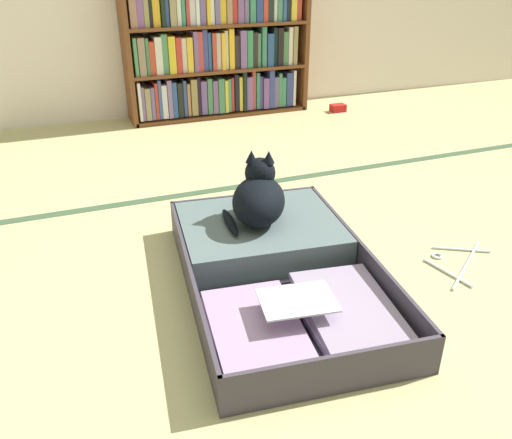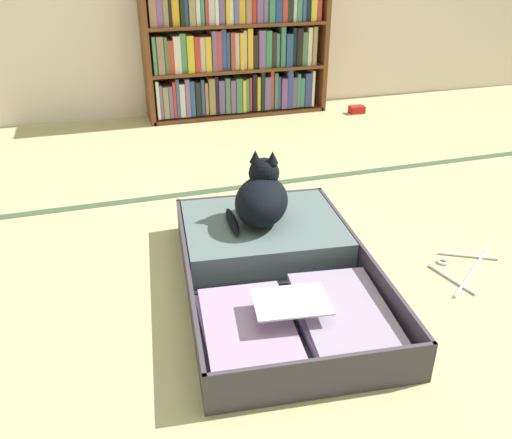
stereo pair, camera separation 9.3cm
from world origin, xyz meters
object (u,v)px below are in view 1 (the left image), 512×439
(clothes_hanger, at_px, (456,261))
(small_red_pouch, at_px, (338,108))
(bookshelf, at_px, (217,49))
(black_cat, at_px, (258,197))
(open_suitcase, at_px, (273,261))

(clothes_hanger, distance_m, small_red_pouch, 1.98)
(bookshelf, height_order, black_cat, bookshelf)
(small_red_pouch, bearing_deg, black_cat, -127.22)
(bookshelf, distance_m, black_cat, 1.85)
(open_suitcase, bearing_deg, clothes_hanger, -13.97)
(bookshelf, xyz_separation_m, open_suitcase, (-0.41, -1.97, -0.38))
(bookshelf, relative_size, black_cat, 3.70)
(black_cat, distance_m, clothes_hanger, 0.76)
(bookshelf, relative_size, open_suitcase, 1.14)
(bookshelf, xyz_separation_m, small_red_pouch, (0.79, -0.23, -0.41))
(black_cat, bearing_deg, open_suitcase, -94.36)
(bookshelf, bearing_deg, open_suitcase, -101.75)
(open_suitcase, distance_m, black_cat, 0.24)
(small_red_pouch, bearing_deg, clothes_hanger, -106.03)
(open_suitcase, height_order, black_cat, black_cat)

